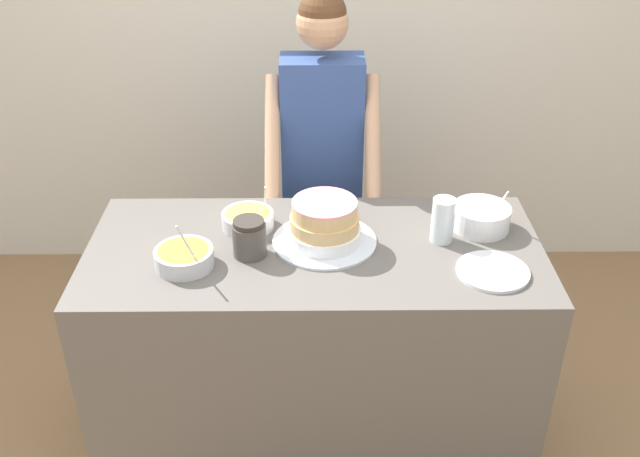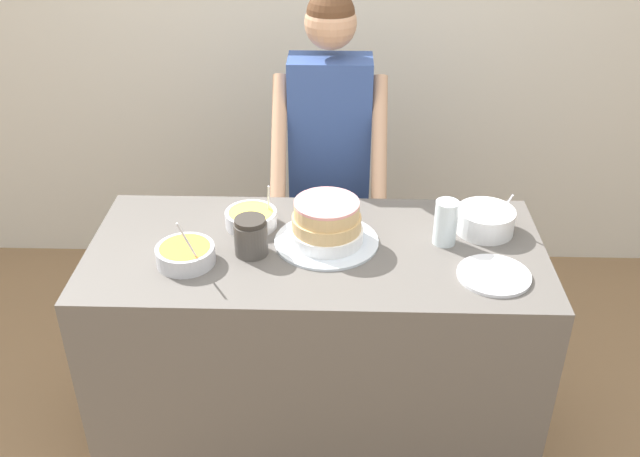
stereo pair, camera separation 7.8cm
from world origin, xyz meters
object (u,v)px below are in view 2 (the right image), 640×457
at_px(drinking_glass, 446,222).
at_px(stoneware_jar, 251,236).
at_px(person_baker, 330,146).
at_px(frosting_bowl_white, 485,220).
at_px(ceramic_plate, 494,275).
at_px(frosting_bowl_yellow, 251,218).
at_px(cake, 327,225).
at_px(frosting_bowl_orange, 185,254).

relative_size(drinking_glass, stoneware_jar, 1.20).
bearing_deg(drinking_glass, person_baker, 123.95).
height_order(frosting_bowl_white, ceramic_plate, frosting_bowl_white).
bearing_deg(frosting_bowl_yellow, person_baker, 62.05).
bearing_deg(person_baker, cake, -89.89).
height_order(frosting_bowl_white, drinking_glass, drinking_glass).
height_order(person_baker, stoneware_jar, person_baker).
bearing_deg(frosting_bowl_white, drinking_glass, -152.08).
bearing_deg(stoneware_jar, person_baker, 70.11).
relative_size(cake, frosting_bowl_orange, 1.83).
relative_size(frosting_bowl_yellow, frosting_bowl_white, 0.91).
xyz_separation_m(frosting_bowl_yellow, drinking_glass, (0.67, -0.09, 0.05)).
xyz_separation_m(cake, frosting_bowl_white, (0.55, 0.09, -0.02)).
relative_size(frosting_bowl_orange, ceramic_plate, 0.84).
relative_size(person_baker, frosting_bowl_orange, 8.45).
distance_m(cake, frosting_bowl_yellow, 0.29).
xyz_separation_m(frosting_bowl_white, stoneware_jar, (-0.80, -0.17, 0.02)).
distance_m(ceramic_plate, stoneware_jar, 0.80).
bearing_deg(frosting_bowl_orange, cake, 16.84).
bearing_deg(stoneware_jar, ceramic_plate, -8.43).
distance_m(frosting_bowl_yellow, stoneware_jar, 0.18).
distance_m(frosting_bowl_yellow, drinking_glass, 0.68).
bearing_deg(ceramic_plate, person_baker, 123.89).
distance_m(frosting_bowl_orange, ceramic_plate, 1.00).
distance_m(person_baker, cake, 0.61).
bearing_deg(ceramic_plate, cake, 160.57).
bearing_deg(cake, drinking_glass, 1.83).
height_order(frosting_bowl_white, stoneware_jar, frosting_bowl_white).
xyz_separation_m(cake, stoneware_jar, (-0.25, -0.07, -0.01)).
height_order(drinking_glass, ceramic_plate, drinking_glass).
xyz_separation_m(person_baker, cake, (0.00, -0.61, -0.01)).
bearing_deg(person_baker, stoneware_jar, -109.89).
relative_size(frosting_bowl_orange, drinking_glass, 1.24).
height_order(person_baker, frosting_bowl_white, person_baker).
height_order(frosting_bowl_orange, stoneware_jar, frosting_bowl_orange).
xyz_separation_m(frosting_bowl_yellow, ceramic_plate, (0.81, -0.30, -0.03)).
bearing_deg(frosting_bowl_yellow, drinking_glass, -7.86).
distance_m(person_baker, frosting_bowl_yellow, 0.58).
xyz_separation_m(cake, drinking_glass, (0.40, 0.01, 0.01)).
xyz_separation_m(cake, ceramic_plate, (0.54, -0.19, -0.06)).
bearing_deg(ceramic_plate, frosting_bowl_white, 86.78).
bearing_deg(frosting_bowl_orange, drinking_glass, 9.98).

